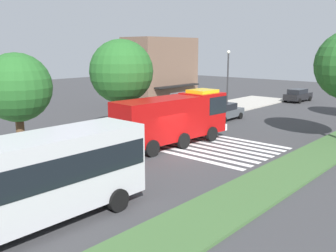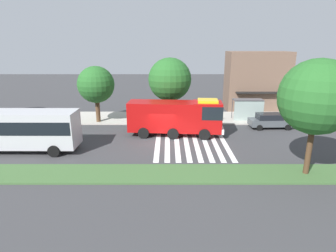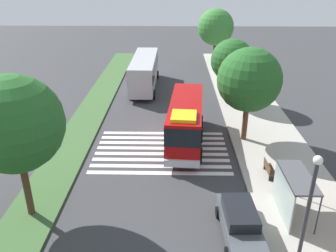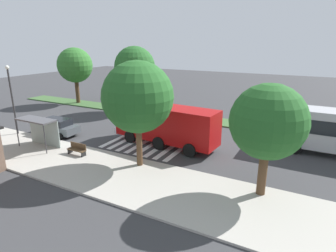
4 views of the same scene
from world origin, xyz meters
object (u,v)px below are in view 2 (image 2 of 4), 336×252
Objects in this scene: bench_near_shelter at (214,116)px; parked_car_west at (270,121)px; fire_truck at (178,116)px; street_lamp at (296,90)px; sidewalk_tree_center at (169,80)px; median_tree_far_west at (317,97)px; sidewalk_tree_west at (95,85)px; bus_stop_shelter at (248,106)px; transit_bus at (13,128)px.

parked_car_west is at bearing -27.03° from bench_near_shelter.
fire_truck is 14.36m from street_lamp.
median_tree_far_west is (9.67, -13.69, 0.57)m from sidewalk_tree_center.
sidewalk_tree_west is at bearing 171.37° from parked_car_west.
fire_truck is 7.27m from bench_near_shelter.
street_lamp is (4.97, -1.14, 2.05)m from bus_stop_shelter.
fire_truck is 10.19m from bus_stop_shelter.
bench_near_shelter is 9.64m from street_lamp.
fire_truck is 6.03× the size of bench_near_shelter.
median_tree_far_west is at bearing 169.11° from transit_bus.
sidewalk_tree_west is at bearing 179.00° from street_lamp.
transit_bus reaches higher than bench_near_shelter.
fire_truck is at bearing -147.29° from bus_stop_shelter.
sidewalk_tree_center reaches higher than bus_stop_shelter.
bus_stop_shelter is (-1.69, 2.94, 1.04)m from parked_car_west.
transit_bus is at bearing -162.62° from street_lamp.
transit_bus is 1.47× the size of sidewalk_tree_center.
sidewalk_tree_center is at bearing -175.51° from bus_stop_shelter.
bus_stop_shelter is at bearing 37.13° from fire_truck.
bus_stop_shelter is 0.54× the size of sidewalk_tree_west.
sidewalk_tree_west reaches higher than transit_bus.
fire_truck is 13.06m from median_tree_far_west.
sidewalk_tree_center is at bearing -172.62° from bench_near_shelter.
transit_bus is at bearing -145.88° from sidewalk_tree_center.
sidewalk_tree_center is at bearing 125.25° from median_tree_far_west.
parked_car_west reaches higher than bench_near_shelter.
bus_stop_shelter reaches higher than bench_near_shelter.
median_tree_far_west is at bearing -99.34° from parked_car_west.
transit_bus is 1.35× the size of median_tree_far_west.
sidewalk_tree_west is at bearing -118.48° from transit_bus.
street_lamp is at bearing -1.59° from sidewalk_tree_center.
fire_truck is at bearing -79.96° from sidewalk_tree_center.
median_tree_far_west reaches higher than bus_stop_shelter.
sidewalk_tree_west is 8.46m from sidewalk_tree_center.
street_lamp is (3.28, 1.80, 3.09)m from parked_car_west.
transit_bus is at bearing -156.69° from bus_stop_shelter.
bus_stop_shelter is at bearing 167.09° from street_lamp.
sidewalk_tree_west reaches higher than street_lamp.
parked_car_west is at bearing -163.98° from transit_bus.
median_tree_far_west is (-1.44, -11.48, 4.80)m from parked_car_west.
sidewalk_tree_center is at bearing 104.46° from fire_truck.
street_lamp reaches higher than parked_car_west.
parked_car_west is 20.01m from sidewalk_tree_west.
transit_bus is 3.11× the size of bus_stop_shelter.
bus_stop_shelter is 9.97m from sidewalk_tree_center.
sidewalk_tree_west is (-13.86, -0.70, 3.90)m from bench_near_shelter.
bus_stop_shelter is 0.43× the size of median_tree_far_west.
bus_stop_shelter is 5.50m from street_lamp.
sidewalk_tree_west is (-17.86, -0.74, 2.60)m from bus_stop_shelter.
transit_bus is at bearing -158.67° from fire_truck.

